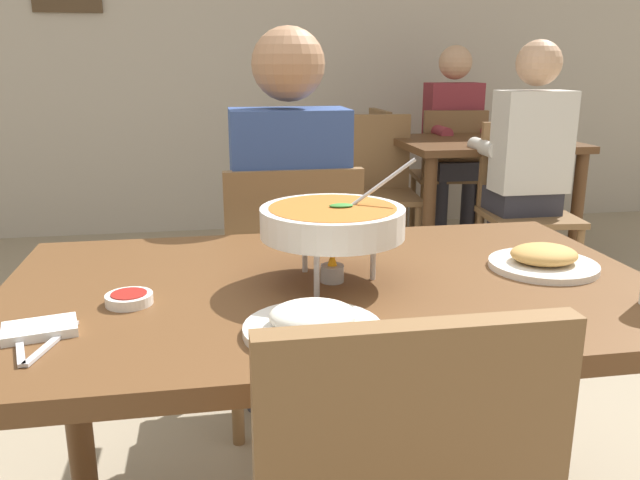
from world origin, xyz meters
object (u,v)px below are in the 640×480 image
object	(u,v)px
dining_table_main	(332,329)
chair_bg_right	(378,182)
dining_table_far	(482,163)
patron_bg_left	(527,156)
chair_diner_main	(291,283)
curry_bowl	(332,223)
chair_bg_corner	(363,169)
appetizer_plate	(543,260)
chair_bg_middle	(449,168)
chair_bg_left	(524,199)
sauce_dish	(129,298)
rice_plate	(313,323)
diner_main	(289,210)
patron_bg_middle	(454,133)

from	to	relation	value
dining_table_main	chair_bg_right	world-z (taller)	chair_bg_right
dining_table_far	patron_bg_left	bearing A→B (deg)	-91.50
dining_table_far	chair_diner_main	bearing A→B (deg)	-129.94
curry_bowl	chair_bg_corner	distance (m)	3.03
appetizer_plate	patron_bg_left	distance (m)	1.96
dining_table_main	chair_diner_main	distance (m)	0.72
curry_bowl	patron_bg_left	xyz separation A→B (m)	(1.35, 1.77, -0.14)
chair_diner_main	chair_bg_middle	bearing A→B (deg)	57.63
dining_table_far	chair_bg_corner	xyz separation A→B (m)	(-0.59, 0.56, -0.11)
dining_table_far	chair_bg_right	bearing A→B (deg)	170.84
chair_diner_main	curry_bowl	distance (m)	0.80
curry_bowl	chair_bg_left	distance (m)	2.32
dining_table_main	dining_table_far	bearing A→B (deg)	59.71
chair_diner_main	curry_bowl	size ratio (longest dim) A/B	2.71
sauce_dish	chair_bg_corner	size ratio (longest dim) A/B	0.10
chair_diner_main	chair_bg_left	distance (m)	1.77
curry_bowl	chair_bg_middle	world-z (taller)	curry_bowl
chair_bg_corner	chair_bg_left	bearing A→B (deg)	-60.83
curry_bowl	chair_bg_corner	size ratio (longest dim) A/B	0.37
rice_plate	chair_bg_left	size ratio (longest dim) A/B	0.27
chair_diner_main	rice_plate	world-z (taller)	chair_diner_main
rice_plate	sauce_dish	xyz separation A→B (m)	(-0.32, 0.20, -0.01)
diner_main	rice_plate	xyz separation A→B (m)	(-0.08, -1.00, 0.03)
chair_bg_corner	patron_bg_middle	distance (m)	0.66
diner_main	sauce_dish	bearing A→B (deg)	-117.05
chair_diner_main	patron_bg_left	size ratio (longest dim) A/B	0.69
curry_bowl	appetizer_plate	world-z (taller)	curry_bowl
appetizer_plate	dining_table_far	xyz separation A→B (m)	(0.88, 2.33, -0.16)
patron_bg_middle	chair_bg_corner	bearing A→B (deg)	177.10
appetizer_plate	patron_bg_left	world-z (taller)	patron_bg_left
curry_bowl	chair_bg_left	size ratio (longest dim) A/B	0.37
dining_table_main	chair_diner_main	xyz separation A→B (m)	(-0.00, 0.71, -0.14)
chair_bg_corner	appetizer_plate	bearing A→B (deg)	-95.72
sauce_dish	chair_bg_left	distance (m)	2.61
dining_table_far	chair_bg_left	world-z (taller)	chair_bg_left
dining_table_main	diner_main	distance (m)	0.74
chair_bg_right	chair_bg_corner	distance (m)	0.47
diner_main	patron_bg_left	size ratio (longest dim) A/B	1.00
dining_table_far	chair_bg_corner	world-z (taller)	chair_bg_corner
chair_diner_main	chair_bg_left	world-z (taller)	same
dining_table_main	dining_table_far	size ratio (longest dim) A/B	1.37
dining_table_main	appetizer_plate	xyz separation A→B (m)	(0.48, 0.01, 0.13)
curry_bowl	chair_bg_corner	bearing A→B (deg)	75.04
chair_bg_middle	appetizer_plate	bearing A→B (deg)	-107.16
chair_bg_corner	rice_plate	bearing A→B (deg)	-105.19
chair_bg_corner	patron_bg_middle	bearing A→B (deg)	-2.90
dining_table_main	patron_bg_middle	bearing A→B (deg)	64.21
curry_bowl	chair_bg_left	world-z (taller)	curry_bowl
chair_bg_corner	dining_table_far	bearing A→B (deg)	-43.76
patron_bg_middle	appetizer_plate	bearing A→B (deg)	-107.49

